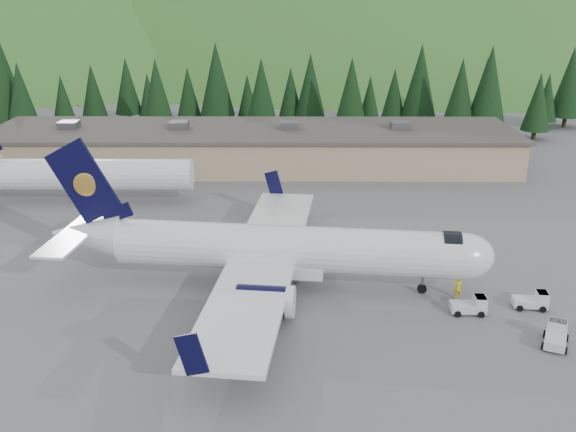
% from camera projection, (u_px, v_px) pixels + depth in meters
% --- Properties ---
extents(ground, '(600.00, 600.00, 0.00)m').
position_uv_depth(ground, '(288.00, 286.00, 53.03)').
color(ground, '#5C5C61').
extents(airliner, '(36.41, 34.24, 12.08)m').
position_uv_depth(airliner, '(275.00, 249.00, 52.06)').
color(airliner, white).
rests_on(airliner, ground).
extents(second_airliner, '(27.50, 11.00, 10.05)m').
position_uv_depth(second_airliner, '(70.00, 174.00, 72.75)').
color(second_airliner, white).
rests_on(second_airliner, ground).
extents(baggage_tug_a, '(2.65, 1.65, 1.39)m').
position_uv_depth(baggage_tug_a, '(471.00, 306.00, 48.45)').
color(baggage_tug_a, silver).
rests_on(baggage_tug_a, ground).
extents(baggage_tug_b, '(2.67, 1.75, 1.36)m').
position_uv_depth(baggage_tug_b, '(533.00, 301.00, 49.24)').
color(baggage_tug_b, silver).
rests_on(baggage_tug_b, ground).
extents(baggage_tug_c, '(2.46, 3.04, 1.45)m').
position_uv_depth(baggage_tug_c, '(556.00, 335.00, 44.29)').
color(baggage_tug_c, silver).
rests_on(baggage_tug_c, ground).
extents(terminal_building, '(71.00, 17.00, 6.10)m').
position_uv_depth(terminal_building, '(253.00, 147.00, 87.93)').
color(terminal_building, tan).
rests_on(terminal_building, ground).
extents(ramp_worker, '(0.71, 0.51, 1.79)m').
position_uv_depth(ramp_worker, '(458.00, 287.00, 50.73)').
color(ramp_worker, yellow).
rests_on(ramp_worker, ground).
extents(tree_line, '(113.77, 18.52, 14.04)m').
position_uv_depth(tree_line, '(246.00, 87.00, 107.32)').
color(tree_line, black).
rests_on(tree_line, ground).
extents(hills, '(614.00, 330.00, 300.00)m').
position_uv_depth(hills, '(415.00, 248.00, 275.89)').
color(hills, '#2C621D').
rests_on(hills, ground).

